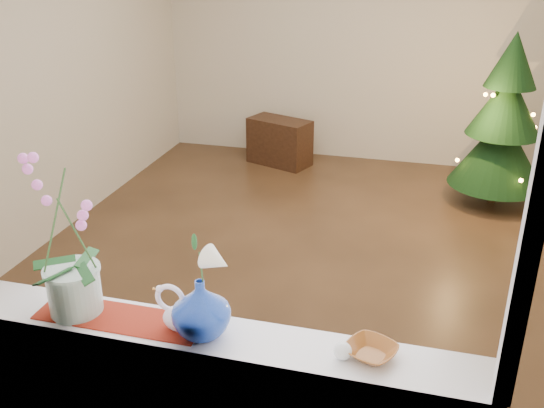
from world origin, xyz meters
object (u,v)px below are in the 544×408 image
at_px(orchid_pot, 67,238).
at_px(side_table, 280,142).
at_px(paperweight, 343,351).
at_px(amber_dish, 371,352).
at_px(xmas_tree, 504,121).
at_px(blue_vase, 201,304).
at_px(swan, 182,310).

distance_m(orchid_pot, side_table, 4.56).
xyz_separation_m(paperweight, amber_dish, (0.10, 0.04, -0.01)).
xyz_separation_m(orchid_pot, side_table, (-0.27, 4.44, -1.00)).
xyz_separation_m(paperweight, xmas_tree, (0.87, 3.94, -0.15)).
distance_m(blue_vase, xmas_tree, 4.19).
bearing_deg(xmas_tree, amber_dish, -101.24).
height_order(blue_vase, side_table, blue_vase).
distance_m(swan, side_table, 4.58).
height_order(amber_dish, xmas_tree, xmas_tree).
xyz_separation_m(amber_dish, side_table, (-1.48, 4.42, -0.68)).
bearing_deg(amber_dish, swan, -177.89).
bearing_deg(orchid_pot, paperweight, -1.04).
bearing_deg(blue_vase, paperweight, -0.72).
distance_m(paperweight, side_table, 4.72).
xyz_separation_m(orchid_pot, paperweight, (1.11, -0.02, -0.30)).
bearing_deg(amber_dish, blue_vase, -177.07).
xyz_separation_m(orchid_pot, blue_vase, (0.56, -0.01, -0.20)).
bearing_deg(blue_vase, swan, 175.67).
relative_size(amber_dish, xmas_tree, 0.10).
bearing_deg(side_table, orchid_pot, -65.92).
bearing_deg(blue_vase, orchid_pot, 178.65).
bearing_deg(blue_vase, side_table, 100.57).
xyz_separation_m(swan, paperweight, (0.63, -0.01, -0.06)).
xyz_separation_m(orchid_pot, swan, (0.47, -0.01, -0.24)).
relative_size(orchid_pot, blue_vase, 2.46).
bearing_deg(side_table, xmas_tree, 7.48).
bearing_deg(xmas_tree, swan, -111.01).
relative_size(orchid_pot, amber_dish, 4.32).
relative_size(orchid_pot, swan, 3.04).
distance_m(amber_dish, side_table, 4.71).
bearing_deg(amber_dish, paperweight, -157.74).
relative_size(xmas_tree, side_table, 2.35).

